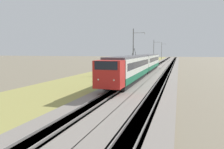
# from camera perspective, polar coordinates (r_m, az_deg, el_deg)

# --- Properties ---
(ballast_main) EXTENTS (240.00, 4.40, 0.30)m
(ballast_main) POSITION_cam_1_polar(r_m,az_deg,el_deg) (53.18, 9.83, 1.11)
(ballast_main) COLOR gray
(ballast_main) RESTS_ON ground
(ballast_adjacent) EXTENTS (240.00, 4.40, 0.30)m
(ballast_adjacent) POSITION_cam_1_polar(r_m,az_deg,el_deg) (52.82, 14.51, 0.97)
(ballast_adjacent) COLOR gray
(ballast_adjacent) RESTS_ON ground
(track_main) EXTENTS (240.00, 1.57, 0.45)m
(track_main) POSITION_cam_1_polar(r_m,az_deg,el_deg) (53.18, 9.83, 1.12)
(track_main) COLOR #4C4238
(track_main) RESTS_ON ground
(track_adjacent) EXTENTS (240.00, 1.57, 0.45)m
(track_adjacent) POSITION_cam_1_polar(r_m,az_deg,el_deg) (52.82, 14.51, 0.98)
(track_adjacent) COLOR #4C4238
(track_adjacent) RESTS_ON ground
(grass_verge) EXTENTS (240.00, 13.49, 0.12)m
(grass_verge) POSITION_cam_1_polar(r_m,az_deg,el_deg) (54.15, 4.04, 1.17)
(grass_verge) COLOR #99934C
(grass_verge) RESTS_ON ground
(passenger_train) EXTENTS (40.12, 2.91, 5.09)m
(passenger_train) POSITION_cam_1_polar(r_m,az_deg,el_deg) (40.52, 7.62, 2.81)
(passenger_train) COLOR red
(passenger_train) RESTS_ON ground
(catenary_mast_mid) EXTENTS (0.22, 2.56, 9.44)m
(catenary_mast_mid) POSITION_cam_1_polar(r_m,az_deg,el_deg) (46.94, 5.63, 6.29)
(catenary_mast_mid) COLOR slate
(catenary_mast_mid) RESTS_ON ground
(catenary_mast_far) EXTENTS (0.22, 2.56, 9.05)m
(catenary_mast_far) POSITION_cam_1_polar(r_m,az_deg,el_deg) (85.73, 10.87, 5.95)
(catenary_mast_far) COLOR slate
(catenary_mast_far) RESTS_ON ground
(catenary_mast_distant) EXTENTS (0.22, 2.56, 9.67)m
(catenary_mast_distant) POSITION_cam_1_polar(r_m,az_deg,el_deg) (124.79, 12.83, 6.04)
(catenary_mast_distant) COLOR slate
(catenary_mast_distant) RESTS_ON ground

